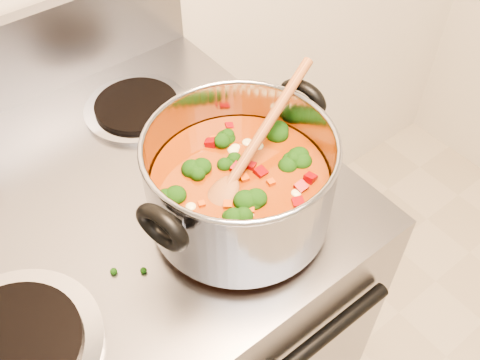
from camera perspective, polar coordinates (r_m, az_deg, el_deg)
name	(u,v)px	position (r m, az deg, el deg)	size (l,w,h in m)	color
electric_range	(130,337)	(1.24, -11.61, -16.09)	(0.77, 0.69, 1.08)	gray
stockpot	(240,183)	(0.75, -0.04, -0.33)	(0.33, 0.27, 0.16)	#96969D
wooden_spoon	(245,160)	(0.73, 0.55, 2.17)	(0.26, 0.11, 0.12)	brown
cooktop_crumbs	(256,196)	(0.84, 1.77, -1.70)	(0.34, 0.21, 0.01)	black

